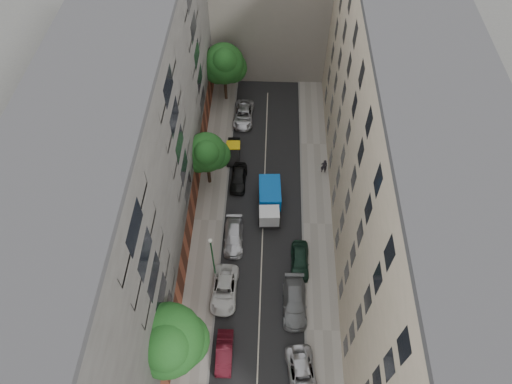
{
  "coord_description": "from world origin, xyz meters",
  "views": [
    {
      "loc": [
        0.31,
        -25.46,
        38.72
      ],
      "look_at": [
        -0.68,
        -0.68,
        6.0
      ],
      "focal_mm": 32.0,
      "sensor_mm": 36.0,
      "label": 1
    }
  ],
  "objects_px": {
    "car_right_1": "(295,302)",
    "car_right_2": "(300,261)",
    "car_left_6": "(244,115)",
    "car_left_1": "(224,353)",
    "tree_near": "(169,343)",
    "tree_far": "(225,65)",
    "car_left_5": "(234,151)",
    "pedestrian": "(324,166)",
    "tarp_truck": "(270,200)",
    "car_right_0": "(302,376)",
    "car_left_2": "(224,290)",
    "tree_mid": "(207,154)",
    "lamp_post": "(212,255)",
    "car_left_3": "(234,237)",
    "car_left_4": "(238,178)"
  },
  "relations": [
    {
      "from": "car_left_1",
      "to": "car_left_6",
      "type": "distance_m",
      "value": 28.36
    },
    {
      "from": "car_left_3",
      "to": "tree_near",
      "type": "relative_size",
      "value": 0.48
    },
    {
      "from": "tarp_truck",
      "to": "car_right_2",
      "type": "bearing_deg",
      "value": -68.1
    },
    {
      "from": "car_left_1",
      "to": "tree_near",
      "type": "bearing_deg",
      "value": -160.08
    },
    {
      "from": "car_right_1",
      "to": "tree_mid",
      "type": "height_order",
      "value": "tree_mid"
    },
    {
      "from": "car_left_3",
      "to": "car_right_0",
      "type": "height_order",
      "value": "car_right_0"
    },
    {
      "from": "car_left_3",
      "to": "car_left_5",
      "type": "distance_m",
      "value": 11.23
    },
    {
      "from": "car_left_2",
      "to": "lamp_post",
      "type": "height_order",
      "value": "lamp_post"
    },
    {
      "from": "car_left_6",
      "to": "tree_mid",
      "type": "distance_m",
      "value": 11.25
    },
    {
      "from": "tree_far",
      "to": "tarp_truck",
      "type": "bearing_deg",
      "value": -70.92
    },
    {
      "from": "tarp_truck",
      "to": "car_left_6",
      "type": "xyz_separation_m",
      "value": [
        -3.4,
        13.14,
        -0.66
      ]
    },
    {
      "from": "car_left_1",
      "to": "car_left_6",
      "type": "xyz_separation_m",
      "value": [
        0.0,
        28.36,
        0.06
      ]
    },
    {
      "from": "car_right_0",
      "to": "tree_mid",
      "type": "relative_size",
      "value": 0.72
    },
    {
      "from": "car_left_3",
      "to": "car_left_2",
      "type": "bearing_deg",
      "value": -96.64
    },
    {
      "from": "car_left_2",
      "to": "pedestrian",
      "type": "distance_m",
      "value": 17.56
    },
    {
      "from": "car_left_1",
      "to": "tree_mid",
      "type": "height_order",
      "value": "tree_mid"
    },
    {
      "from": "car_left_6",
      "to": "pedestrian",
      "type": "height_order",
      "value": "pedestrian"
    },
    {
      "from": "car_left_1",
      "to": "tree_far",
      "type": "bearing_deg",
      "value": 93.34
    },
    {
      "from": "tree_mid",
      "to": "tree_far",
      "type": "xyz_separation_m",
      "value": [
        0.72,
        13.41,
        0.58
      ]
    },
    {
      "from": "tree_far",
      "to": "lamp_post",
      "type": "bearing_deg",
      "value": -87.91
    },
    {
      "from": "tree_far",
      "to": "tree_near",
      "type": "bearing_deg",
      "value": -92.09
    },
    {
      "from": "tree_far",
      "to": "pedestrian",
      "type": "height_order",
      "value": "tree_far"
    },
    {
      "from": "pedestrian",
      "to": "car_left_6",
      "type": "bearing_deg",
      "value": -38.53
    },
    {
      "from": "car_left_1",
      "to": "car_left_3",
      "type": "distance_m",
      "value": 11.2
    },
    {
      "from": "car_right_2",
      "to": "tree_far",
      "type": "bearing_deg",
      "value": 111.58
    },
    {
      "from": "car_left_1",
      "to": "car_left_6",
      "type": "relative_size",
      "value": 0.77
    },
    {
      "from": "car_left_1",
      "to": "car_left_2",
      "type": "height_order",
      "value": "car_left_2"
    },
    {
      "from": "tarp_truck",
      "to": "tree_mid",
      "type": "distance_m",
      "value": 7.86
    },
    {
      "from": "tree_far",
      "to": "car_right_1",
      "type": "bearing_deg",
      "value": -73.24
    },
    {
      "from": "tarp_truck",
      "to": "car_right_1",
      "type": "distance_m",
      "value": 10.92
    },
    {
      "from": "car_right_2",
      "to": "pedestrian",
      "type": "xyz_separation_m",
      "value": [
        2.8,
        11.46,
        0.37
      ]
    },
    {
      "from": "tarp_truck",
      "to": "car_right_2",
      "type": "relative_size",
      "value": 1.29
    },
    {
      "from": "tree_near",
      "to": "car_right_0",
      "type": "bearing_deg",
      "value": -1.59
    },
    {
      "from": "car_right_1",
      "to": "car_left_1",
      "type": "bearing_deg",
      "value": -142.48
    },
    {
      "from": "car_left_1",
      "to": "car_left_3",
      "type": "relative_size",
      "value": 0.84
    },
    {
      "from": "car_left_3",
      "to": "car_left_4",
      "type": "bearing_deg",
      "value": 87.97
    },
    {
      "from": "car_left_6",
      "to": "car_right_1",
      "type": "height_order",
      "value": "car_right_1"
    },
    {
      "from": "car_right_1",
      "to": "car_right_2",
      "type": "height_order",
      "value": "car_right_1"
    },
    {
      "from": "car_right_2",
      "to": "tree_mid",
      "type": "height_order",
      "value": "tree_mid"
    },
    {
      "from": "car_left_1",
      "to": "car_right_2",
      "type": "distance_m",
      "value": 10.88
    },
    {
      "from": "car_left_2",
      "to": "car_right_2",
      "type": "bearing_deg",
      "value": 26.38
    },
    {
      "from": "car_left_2",
      "to": "tree_mid",
      "type": "bearing_deg",
      "value": 102.78
    },
    {
      "from": "car_left_1",
      "to": "car_left_5",
      "type": "bearing_deg",
      "value": 91.24
    },
    {
      "from": "tree_near",
      "to": "pedestrian",
      "type": "relative_size",
      "value": 5.09
    },
    {
      "from": "pedestrian",
      "to": "tree_near",
      "type": "bearing_deg",
      "value": 62.36
    },
    {
      "from": "car_left_5",
      "to": "pedestrian",
      "type": "distance_m",
      "value": 10.24
    },
    {
      "from": "car_left_6",
      "to": "tree_mid",
      "type": "relative_size",
      "value": 0.73
    },
    {
      "from": "car_left_1",
      "to": "tree_far",
      "type": "xyz_separation_m",
      "value": [
        -2.3,
        31.7,
        4.64
      ]
    },
    {
      "from": "car_left_6",
      "to": "lamp_post",
      "type": "xyz_separation_m",
      "value": [
        -1.4,
        -21.29,
        3.57
      ]
    },
    {
      "from": "car_right_0",
      "to": "tarp_truck",
      "type": "bearing_deg",
      "value": 91.61
    }
  ]
}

